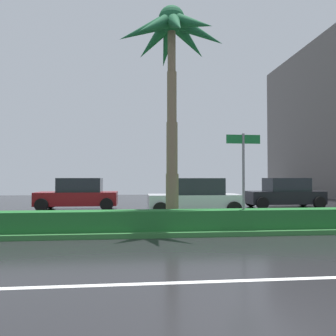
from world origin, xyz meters
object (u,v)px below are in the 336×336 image
object	(u,v)px
street_name_sign	(243,167)
car_in_traffic_third	(195,197)
car_in_traffic_fourth	(285,193)
palm_tree_centre_left	(172,45)
car_in_traffic_second	(78,194)

from	to	relation	value
street_name_sign	car_in_traffic_third	size ratio (longest dim) A/B	0.70
car_in_traffic_third	car_in_traffic_fourth	distance (m)	6.61
car_in_traffic_third	palm_tree_centre_left	bearing A→B (deg)	69.47
car_in_traffic_fourth	street_name_sign	bearing A→B (deg)	57.33
street_name_sign	car_in_traffic_second	size ratio (longest dim) A/B	0.70
palm_tree_centre_left	car_in_traffic_third	distance (m)	7.07
palm_tree_centre_left	car_in_traffic_second	world-z (taller)	palm_tree_centre_left
street_name_sign	palm_tree_centre_left	bearing A→B (deg)	157.70
car_in_traffic_second	car_in_traffic_fourth	bearing A→B (deg)	179.56
street_name_sign	car_in_traffic_second	bearing A→B (deg)	127.94
car_in_traffic_second	car_in_traffic_third	size ratio (longest dim) A/B	1.00
car_in_traffic_third	car_in_traffic_fourth	world-z (taller)	same
palm_tree_centre_left	street_name_sign	world-z (taller)	palm_tree_centre_left
palm_tree_centre_left	car_in_traffic_fourth	xyz separation A→B (m)	(7.44, 7.31, -5.43)
palm_tree_centre_left	car_in_traffic_third	size ratio (longest dim) A/B	1.73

